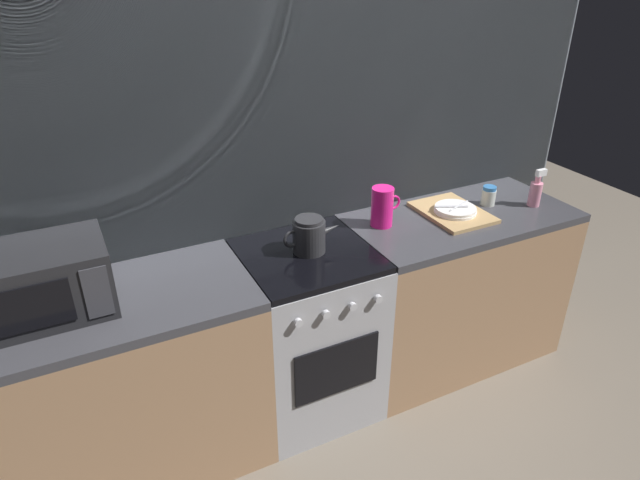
{
  "coord_description": "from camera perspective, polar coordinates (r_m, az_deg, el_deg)",
  "views": [
    {
      "loc": [
        -0.94,
        -2.0,
        2.14
      ],
      "look_at": [
        0.07,
        0.0,
        0.95
      ],
      "focal_mm": 31.15,
      "sensor_mm": 36.0,
      "label": 1
    }
  ],
  "objects": [
    {
      "name": "ground_plane",
      "position": [
        3.08,
        -1.15,
        -16.08
      ],
      "size": [
        8.0,
        8.0,
        0.0
      ],
      "primitive_type": "plane",
      "color": "#6B6054"
    },
    {
      "name": "pitcher",
      "position": [
        2.76,
        6.43,
        3.42
      ],
      "size": [
        0.16,
        0.11,
        0.2
      ],
      "color": "#E5197A",
      "rests_on": "counter_right"
    },
    {
      "name": "counter_right",
      "position": [
        3.2,
        13.51,
        -4.76
      ],
      "size": [
        1.2,
        0.6,
        0.9
      ],
      "color": "#997251",
      "rests_on": "ground_plane"
    },
    {
      "name": "microwave",
      "position": [
        2.32,
        -26.43,
        -3.79
      ],
      "size": [
        0.46,
        0.35,
        0.27
      ],
      "color": "black",
      "rests_on": "counter_left"
    },
    {
      "name": "back_wall",
      "position": [
        2.68,
        -4.41,
        7.35
      ],
      "size": [
        3.6,
        0.05,
        2.4
      ],
      "color": "gray",
      "rests_on": "ground_plane"
    },
    {
      "name": "spice_jar",
      "position": [
        3.13,
        16.93,
        4.37
      ],
      "size": [
        0.08,
        0.08,
        0.1
      ],
      "color": "silver",
      "rests_on": "counter_right"
    },
    {
      "name": "counter_left",
      "position": [
        2.62,
        -19.87,
        -14.24
      ],
      "size": [
        1.2,
        0.6,
        0.9
      ],
      "color": "#997251",
      "rests_on": "ground_plane"
    },
    {
      "name": "stove_unit",
      "position": [
        2.78,
        -1.23,
        -9.43
      ],
      "size": [
        0.6,
        0.63,
        0.9
      ],
      "color": "#9E9EA3",
      "rests_on": "ground_plane"
    },
    {
      "name": "spray_bottle",
      "position": [
        3.19,
        21.28,
        4.65
      ],
      "size": [
        0.08,
        0.06,
        0.2
      ],
      "color": "pink",
      "rests_on": "counter_right"
    },
    {
      "name": "kettle",
      "position": [
        2.51,
        -1.12,
        0.49
      ],
      "size": [
        0.28,
        0.15,
        0.17
      ],
      "color": "#262628",
      "rests_on": "stove_unit"
    },
    {
      "name": "dish_pile",
      "position": [
        2.97,
        13.54,
        2.88
      ],
      "size": [
        0.3,
        0.4,
        0.06
      ],
      "color": "tan",
      "rests_on": "counter_right"
    }
  ]
}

